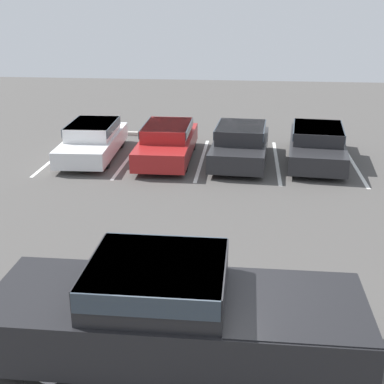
{
  "coord_description": "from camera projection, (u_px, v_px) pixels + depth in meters",
  "views": [
    {
      "loc": [
        0.83,
        -7.22,
        5.47
      ],
      "look_at": [
        -0.43,
        4.86,
        1.0
      ],
      "focal_mm": 50.0,
      "sensor_mm": 36.0,
      "label": 1
    }
  ],
  "objects": [
    {
      "name": "stall_stripe_a",
      "position": [
        58.0,
        155.0,
        19.52
      ],
      "size": [
        0.12,
        5.19,
        0.01
      ],
      "primitive_type": "cube",
      "color": "white",
      "rests_on": "ground_plane"
    },
    {
      "name": "parked_sedan_b",
      "position": [
        167.0,
        141.0,
        18.82
      ],
      "size": [
        1.77,
        4.63,
        1.25
      ],
      "rotation": [
        0.0,
        0.0,
        -1.57
      ],
      "color": "maroon",
      "rests_on": "ground_plane"
    },
    {
      "name": "stall_stripe_b",
      "position": [
        129.0,
        157.0,
        19.27
      ],
      "size": [
        0.12,
        5.19,
        0.01
      ],
      "primitive_type": "cube",
      "color": "white",
      "rests_on": "ground_plane"
    },
    {
      "name": "parked_sedan_d",
      "position": [
        317.0,
        143.0,
        18.58
      ],
      "size": [
        2.26,
        4.87,
        1.22
      ],
      "rotation": [
        0.0,
        0.0,
        -1.66
      ],
      "color": "#232326",
      "rests_on": "ground_plane"
    },
    {
      "name": "stall_stripe_e",
      "position": [
        354.0,
        164.0,
        18.49
      ],
      "size": [
        0.12,
        5.19,
        0.01
      ],
      "primitive_type": "cube",
      "color": "white",
      "rests_on": "ground_plane"
    },
    {
      "name": "stall_stripe_c",
      "position": [
        202.0,
        159.0,
        19.01
      ],
      "size": [
        0.12,
        5.19,
        0.01
      ],
      "primitive_type": "cube",
      "color": "white",
      "rests_on": "ground_plane"
    },
    {
      "name": "parked_sedan_a",
      "position": [
        93.0,
        139.0,
        19.14
      ],
      "size": [
        1.9,
        4.64,
        1.23
      ],
      "rotation": [
        0.0,
        0.0,
        -1.53
      ],
      "color": "silver",
      "rests_on": "ground_plane"
    },
    {
      "name": "stall_stripe_d",
      "position": [
        277.0,
        161.0,
        18.75
      ],
      "size": [
        0.12,
        5.19,
        0.01
      ],
      "primitive_type": "cube",
      "color": "white",
      "rests_on": "ground_plane"
    },
    {
      "name": "wheel_stop_curb",
      "position": [
        129.0,
        133.0,
        22.3
      ],
      "size": [
        1.71,
        0.2,
        0.14
      ],
      "primitive_type": "cube",
      "color": "#B7B2A8",
      "rests_on": "ground_plane"
    },
    {
      "name": "pickup_truck",
      "position": [
        178.0,
        313.0,
        8.28
      ],
      "size": [
        5.82,
        2.15,
        1.7
      ],
      "rotation": [
        0.0,
        0.0,
        -0.0
      ],
      "color": "black",
      "rests_on": "ground_plane"
    },
    {
      "name": "ground_plane",
      "position": [
        187.0,
        353.0,
        8.71
      ],
      "size": [
        60.0,
        60.0,
        0.0
      ],
      "primitive_type": "plane",
      "color": "#4C4947"
    },
    {
      "name": "parked_sedan_c",
      "position": [
        240.0,
        143.0,
        18.48
      ],
      "size": [
        2.05,
        4.32,
        1.29
      ],
      "rotation": [
        0.0,
        0.0,
        -1.63
      ],
      "color": "#232326",
      "rests_on": "ground_plane"
    }
  ]
}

